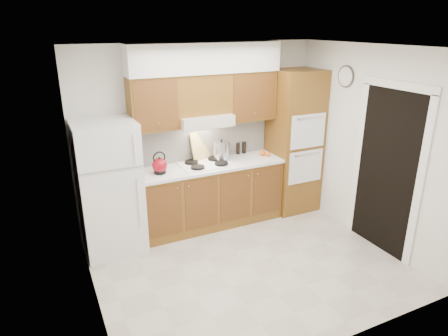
% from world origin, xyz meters
% --- Properties ---
extents(floor, '(3.60, 3.60, 0.00)m').
position_xyz_m(floor, '(0.00, 0.00, 0.00)').
color(floor, '#BAB1A3').
rests_on(floor, ground).
extents(ceiling, '(3.60, 3.60, 0.00)m').
position_xyz_m(ceiling, '(0.00, 0.00, 2.60)').
color(ceiling, white).
rests_on(ceiling, wall_back).
extents(wall_back, '(3.60, 0.02, 2.60)m').
position_xyz_m(wall_back, '(0.00, 1.50, 1.30)').
color(wall_back, silver).
rests_on(wall_back, floor).
extents(wall_left, '(0.02, 3.00, 2.60)m').
position_xyz_m(wall_left, '(-1.80, 0.00, 1.30)').
color(wall_left, silver).
rests_on(wall_left, floor).
extents(wall_right, '(0.02, 3.00, 2.60)m').
position_xyz_m(wall_right, '(1.80, 0.00, 1.30)').
color(wall_right, silver).
rests_on(wall_right, floor).
extents(fridge, '(0.75, 0.72, 1.72)m').
position_xyz_m(fridge, '(-1.41, 1.14, 0.86)').
color(fridge, white).
rests_on(fridge, floor).
extents(base_cabinets, '(2.11, 0.60, 0.90)m').
position_xyz_m(base_cabinets, '(0.02, 1.20, 0.45)').
color(base_cabinets, brown).
rests_on(base_cabinets, floor).
extents(countertop, '(2.13, 0.62, 0.04)m').
position_xyz_m(countertop, '(0.03, 1.19, 0.92)').
color(countertop, white).
rests_on(countertop, base_cabinets).
extents(backsplash, '(2.11, 0.03, 0.56)m').
position_xyz_m(backsplash, '(0.02, 1.49, 1.22)').
color(backsplash, white).
rests_on(backsplash, countertop).
extents(oven_cabinet, '(0.70, 0.65, 2.20)m').
position_xyz_m(oven_cabinet, '(1.44, 1.18, 1.10)').
color(oven_cabinet, brown).
rests_on(oven_cabinet, floor).
extents(upper_cab_left, '(0.63, 0.33, 0.70)m').
position_xyz_m(upper_cab_left, '(-0.71, 1.33, 1.85)').
color(upper_cab_left, brown).
rests_on(upper_cab_left, wall_back).
extents(upper_cab_right, '(0.73, 0.33, 0.70)m').
position_xyz_m(upper_cab_right, '(0.72, 1.33, 1.85)').
color(upper_cab_right, brown).
rests_on(upper_cab_right, wall_back).
extents(range_hood, '(0.75, 0.45, 0.15)m').
position_xyz_m(range_hood, '(-0.02, 1.27, 1.57)').
color(range_hood, silver).
rests_on(range_hood, wall_back).
extents(upper_cab_over_hood, '(0.75, 0.33, 0.55)m').
position_xyz_m(upper_cab_over_hood, '(-0.02, 1.33, 1.92)').
color(upper_cab_over_hood, brown).
rests_on(upper_cab_over_hood, range_hood).
extents(soffit, '(2.13, 0.36, 0.40)m').
position_xyz_m(soffit, '(0.03, 1.32, 2.40)').
color(soffit, silver).
rests_on(soffit, wall_back).
extents(cooktop, '(0.74, 0.50, 0.01)m').
position_xyz_m(cooktop, '(-0.02, 1.21, 0.95)').
color(cooktop, white).
rests_on(cooktop, countertop).
extents(doorway, '(0.02, 0.90, 2.10)m').
position_xyz_m(doorway, '(1.79, -0.35, 1.05)').
color(doorway, black).
rests_on(doorway, floor).
extents(wall_clock, '(0.02, 0.30, 0.30)m').
position_xyz_m(wall_clock, '(1.79, 0.55, 2.15)').
color(wall_clock, '#3F3833').
rests_on(wall_clock, wall_right).
extents(kettle, '(0.22, 0.22, 0.20)m').
position_xyz_m(kettle, '(-0.73, 1.15, 1.05)').
color(kettle, maroon).
rests_on(kettle, countertop).
extents(cutting_board, '(0.34, 0.21, 0.42)m').
position_xyz_m(cutting_board, '(-0.02, 1.45, 1.14)').
color(cutting_board, '#DBBF70').
rests_on(cutting_board, countertop).
extents(stock_pot, '(0.25, 0.25, 0.24)m').
position_xyz_m(stock_pot, '(0.25, 1.30, 1.09)').
color(stock_pot, '#B0B1B5').
rests_on(stock_pot, cooktop).
extents(condiment_a, '(0.08, 0.08, 0.21)m').
position_xyz_m(condiment_a, '(0.42, 1.44, 1.05)').
color(condiment_a, black).
rests_on(condiment_a, countertop).
extents(condiment_b, '(0.07, 0.07, 0.18)m').
position_xyz_m(condiment_b, '(0.61, 1.45, 1.03)').
color(condiment_b, black).
rests_on(condiment_b, countertop).
extents(condiment_c, '(0.08, 0.08, 0.18)m').
position_xyz_m(condiment_c, '(0.72, 1.45, 1.03)').
color(condiment_c, black).
rests_on(condiment_c, countertop).
extents(orange_near, '(0.08, 0.08, 0.07)m').
position_xyz_m(orange_near, '(0.96, 1.15, 0.98)').
color(orange_near, '#EB4F0C').
rests_on(orange_near, countertop).
extents(orange_far, '(0.11, 0.11, 0.08)m').
position_xyz_m(orange_far, '(0.90, 1.22, 0.98)').
color(orange_far, '#FF620D').
rests_on(orange_far, countertop).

